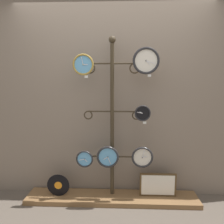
% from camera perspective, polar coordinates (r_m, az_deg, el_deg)
% --- Properties ---
extents(ground_plane, '(12.00, 12.00, 0.00)m').
position_cam_1_polar(ground_plane, '(2.75, -0.36, -25.69)').
color(ground_plane, brown).
extents(shop_wall, '(4.40, 0.04, 2.80)m').
position_cam_1_polar(shop_wall, '(2.86, 0.18, 5.49)').
color(shop_wall, gray).
rests_on(shop_wall, ground_plane).
extents(low_shelf, '(2.20, 0.36, 0.06)m').
position_cam_1_polar(low_shelf, '(3.03, -0.01, -21.53)').
color(low_shelf, brown).
rests_on(low_shelf, ground_plane).
extents(display_stand, '(0.76, 0.37, 2.06)m').
position_cam_1_polar(display_stand, '(2.79, 0.04, -6.59)').
color(display_stand, '#382D1E').
rests_on(display_stand, ground_plane).
extents(clock_top_left, '(0.25, 0.04, 0.25)m').
position_cam_1_polar(clock_top_left, '(2.64, -7.53, 12.19)').
color(clock_top_left, '#60A8DB').
extents(clock_top_right, '(0.31, 0.04, 0.31)m').
position_cam_1_polar(clock_top_right, '(2.62, 8.89, 13.10)').
color(clock_top_right, silver).
extents(clock_middle_right, '(0.19, 0.04, 0.19)m').
position_cam_1_polar(clock_middle_right, '(2.63, 8.01, -0.32)').
color(clock_middle_right, black).
extents(clock_bottom_left, '(0.22, 0.04, 0.22)m').
position_cam_1_polar(clock_bottom_left, '(2.80, -7.17, -12.06)').
color(clock_bottom_left, '#60A8DB').
extents(clock_bottom_center, '(0.27, 0.04, 0.27)m').
position_cam_1_polar(clock_bottom_center, '(2.75, -1.10, -11.64)').
color(clock_bottom_center, '#60A8DB').
extents(clock_bottom_right, '(0.27, 0.04, 0.27)m').
position_cam_1_polar(clock_bottom_right, '(2.77, 7.94, -11.60)').
color(clock_bottom_right, silver).
extents(vinyl_record, '(0.29, 0.01, 0.29)m').
position_cam_1_polar(vinyl_record, '(3.03, -13.87, -18.08)').
color(vinyl_record, black).
rests_on(vinyl_record, low_shelf).
extents(picture_frame, '(0.47, 0.02, 0.31)m').
position_cam_1_polar(picture_frame, '(3.00, 11.89, -18.12)').
color(picture_frame, '#4C381E').
rests_on(picture_frame, low_shelf).
extents(price_tag_upper, '(0.04, 0.00, 0.03)m').
position_cam_1_polar(price_tag_upper, '(2.62, -6.73, 9.16)').
color(price_tag_upper, white).
extents(price_tag_mid, '(0.04, 0.00, 0.03)m').
position_cam_1_polar(price_tag_mid, '(2.62, 9.75, 9.40)').
color(price_tag_mid, white).
extents(price_tag_lower, '(0.04, 0.00, 0.03)m').
position_cam_1_polar(price_tag_lower, '(2.65, 8.53, -2.76)').
color(price_tag_lower, white).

